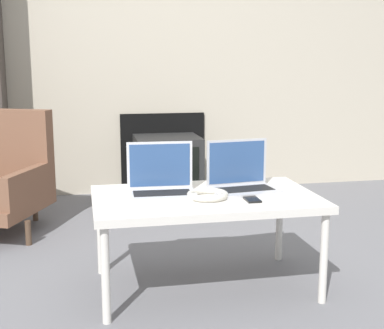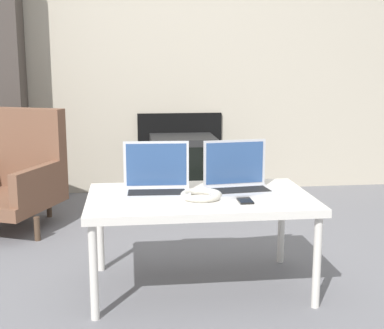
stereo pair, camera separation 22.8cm
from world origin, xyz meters
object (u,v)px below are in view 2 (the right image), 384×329
object	(u,v)px
laptop_right	(238,180)
tv	(183,167)
laptop_left	(157,182)
headphones	(201,195)
armchair	(16,174)
phone	(244,200)

from	to	relation	value
laptop_right	tv	size ratio (longest dim) A/B	0.66
laptop_left	tv	distance (m)	1.74
laptop_right	headphones	bearing A→B (deg)	-156.61
armchair	headphones	bearing A→B (deg)	-25.23
headphones	phone	world-z (taller)	headphones
laptop_right	headphones	xyz separation A→B (m)	(-0.20, -0.11, -0.04)
laptop_left	armchair	size ratio (longest dim) A/B	0.42
headphones	armchair	xyz separation A→B (m)	(-1.06, 1.20, -0.13)
headphones	phone	size ratio (longest dim) A/B	1.41
tv	armchair	xyz separation A→B (m)	(-1.16, -0.60, 0.10)
laptop_left	tv	bearing A→B (deg)	82.84
laptop_left	tv	world-z (taller)	laptop_left
armchair	laptop_right	bearing A→B (deg)	-17.64
headphones	laptop_right	bearing A→B (deg)	29.75
laptop_left	armchair	world-z (taller)	armchair
laptop_left	headphones	bearing A→B (deg)	-26.82
laptop_left	laptop_right	distance (m)	0.39
phone	armchair	xyz separation A→B (m)	(-1.25, 1.27, -0.12)
armchair	tv	bearing A→B (deg)	50.49
laptop_left	headphones	size ratio (longest dim) A/B	1.69
laptop_left	armchair	bearing A→B (deg)	131.30
laptop_left	tv	xyz separation A→B (m)	(0.30, 1.69, -0.26)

